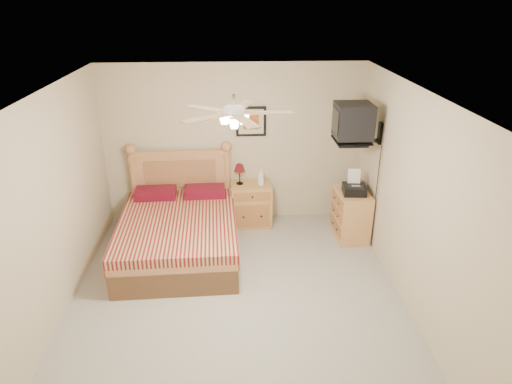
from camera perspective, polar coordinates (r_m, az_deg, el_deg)
floor at (r=5.68m, az=-2.32°, el=-13.39°), size 4.50×4.50×0.00m
ceiling at (r=4.62m, az=-2.83°, el=12.12°), size 4.00×4.50×0.04m
wall_back at (r=7.12m, az=-2.81°, el=5.94°), size 4.00×0.04×2.50m
wall_front at (r=3.16m, az=-1.94°, el=-20.06°), size 4.00×0.04×2.50m
wall_left at (r=5.40m, az=-24.30°, el=-2.31°), size 0.04×4.50×2.50m
wall_right at (r=5.42m, az=19.11°, el=-1.36°), size 0.04×4.50×2.50m
bed at (r=6.34m, az=-9.87°, el=-2.46°), size 1.64×2.11×1.33m
nightstand at (r=7.23m, az=-0.62°, el=-1.51°), size 0.64×0.49×0.68m
table_lamp at (r=7.06m, az=-2.06°, el=2.27°), size 0.18×0.18×0.33m
lotion_bottle at (r=7.03m, az=0.64°, el=1.93°), size 0.11×0.11×0.27m
framed_picture at (r=7.00m, az=-0.63°, el=8.81°), size 0.46×0.04×0.46m
dresser at (r=6.97m, az=11.80°, el=-2.78°), size 0.48×0.66×0.75m
fax_machine at (r=6.68m, az=12.26°, el=1.14°), size 0.35×0.37×0.34m
magazine_lower at (r=7.04m, az=11.68°, el=0.98°), size 0.23×0.28×0.02m
magazine_upper at (r=7.03m, az=11.73°, el=1.13°), size 0.28×0.33×0.02m
wall_tv at (r=6.34m, az=13.37°, el=8.34°), size 0.56×0.46×0.58m
ceiling_fan at (r=4.46m, az=-2.77°, el=9.83°), size 1.14×1.14×0.28m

